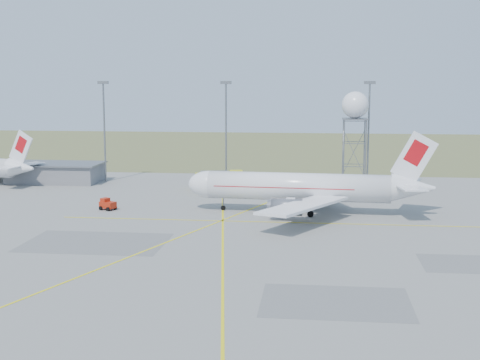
# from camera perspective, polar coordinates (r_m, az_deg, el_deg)

# --- Properties ---
(ground) EXTENTS (400.00, 400.00, 0.00)m
(ground) POSITION_cam_1_polar(r_m,az_deg,el_deg) (69.42, -0.32, -8.74)
(ground) COLOR gray
(ground) RESTS_ON ground
(grass_strip) EXTENTS (400.00, 120.00, 0.03)m
(grass_strip) POSITION_cam_1_polar(r_m,az_deg,el_deg) (207.01, 4.32, 2.75)
(grass_strip) COLOR olive
(grass_strip) RESTS_ON ground
(building_grey) EXTENTS (19.00, 10.00, 3.90)m
(building_grey) POSITION_cam_1_polar(r_m,az_deg,el_deg) (141.44, -15.50, 0.61)
(building_grey) COLOR slate
(building_grey) RESTS_ON ground
(mast_a) EXTENTS (2.20, 0.50, 20.50)m
(mast_a) POSITION_cam_1_polar(r_m,az_deg,el_deg) (138.91, -11.51, 4.80)
(mast_a) COLOR slate
(mast_a) RESTS_ON ground
(mast_b) EXTENTS (2.20, 0.50, 20.50)m
(mast_b) POSITION_cam_1_polar(r_m,az_deg,el_deg) (133.32, -1.20, 4.82)
(mast_b) COLOR slate
(mast_b) RESTS_ON ground
(mast_c) EXTENTS (2.20, 0.50, 20.50)m
(mast_c) POSITION_cam_1_polar(r_m,az_deg,el_deg) (132.49, 10.92, 4.65)
(mast_c) COLOR slate
(mast_c) RESTS_ON ground
(airliner_main) EXTENTS (38.65, 37.51, 13.14)m
(airliner_main) POSITION_cam_1_polar(r_m,az_deg,el_deg) (104.65, 5.35, -0.65)
(airliner_main) COLOR white
(airliner_main) RESTS_ON ground
(radar_tower) EXTENTS (5.13, 5.13, 18.56)m
(radar_tower) POSITION_cam_1_polar(r_m,az_deg,el_deg) (129.95, 9.75, 3.87)
(radar_tower) COLOR slate
(radar_tower) RESTS_ON ground
(fire_truck) EXTENTS (9.43, 4.79, 3.63)m
(fire_truck) POSITION_cam_1_polar(r_m,az_deg,el_deg) (126.88, -1.67, -0.06)
(fire_truck) COLOR gold
(fire_truck) RESTS_ON ground
(baggage_tug) EXTENTS (2.87, 2.70, 1.89)m
(baggage_tug) POSITION_cam_1_polar(r_m,az_deg,el_deg) (109.33, -11.23, -2.15)
(baggage_tug) COLOR #A7200B
(baggage_tug) RESTS_ON ground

